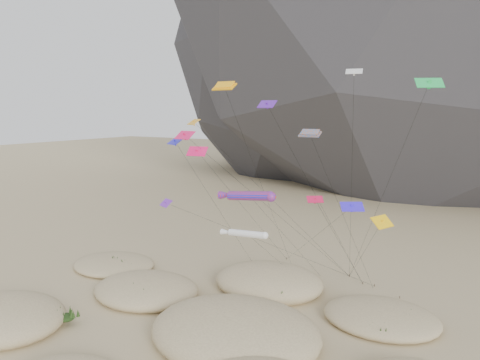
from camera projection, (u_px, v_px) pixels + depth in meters
name	position (u px, v px, depth m)	size (l,w,h in m)	color
ground	(200.00, 347.00, 43.12)	(500.00, 500.00, 0.00)	#CCB789
dunes	(200.00, 321.00, 46.72)	(52.88, 37.98, 4.51)	#CCB789
dune_grass	(222.00, 323.00, 46.24)	(43.93, 30.96, 1.47)	black
kite_stakes	(325.00, 274.00, 61.95)	(21.23, 6.28, 0.30)	#3F2D1E
rainbow_tube_kite	(248.00, 196.00, 52.61)	(8.87, 12.23, 12.99)	red
white_tube_kite	(245.00, 234.00, 48.46)	(5.87, 14.83, 9.57)	white
orange_parafoil	(225.00, 88.00, 54.72)	(6.40, 10.47, 25.01)	#FBA50D
multi_parafoil	(311.00, 135.00, 50.40)	(6.61, 8.78, 19.65)	orange
delta_kites	(279.00, 156.00, 49.28)	(31.39, 21.98, 25.82)	orange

